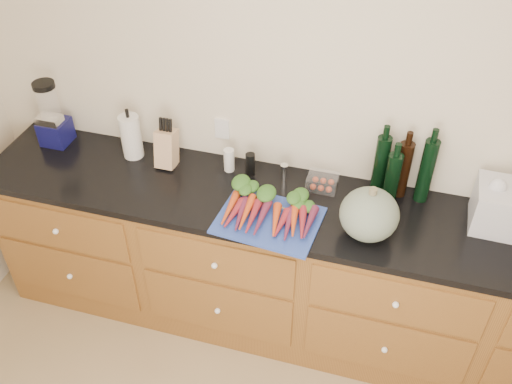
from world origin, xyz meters
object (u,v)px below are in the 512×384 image
(carrots, at_px, (271,210))
(paper_towel, at_px, (131,137))
(blender_appliance, at_px, (52,117))
(cutting_board, at_px, (269,220))
(knife_block, at_px, (167,148))
(tomato_box, at_px, (322,182))
(squash, at_px, (369,214))

(carrots, xyz_separation_m, paper_towel, (-0.87, 0.28, 0.09))
(blender_appliance, distance_m, paper_towel, 0.48)
(blender_appliance, bearing_deg, cutting_board, -13.25)
(knife_block, bearing_deg, paper_towel, 174.72)
(paper_towel, bearing_deg, tomato_box, 0.53)
(cutting_board, xyz_separation_m, blender_appliance, (-1.35, 0.32, 0.16))
(cutting_board, xyz_separation_m, carrots, (-0.00, 0.04, 0.03))
(knife_block, height_order, tomato_box, knife_block)
(squash, bearing_deg, blender_appliance, 171.42)
(paper_towel, xyz_separation_m, knife_block, (0.22, -0.02, -0.02))
(blender_appliance, relative_size, tomato_box, 2.46)
(squash, height_order, blender_appliance, blender_appliance)
(cutting_board, distance_m, tomato_box, 0.39)
(knife_block, relative_size, tomato_box, 1.32)
(squash, distance_m, knife_block, 1.15)
(blender_appliance, bearing_deg, tomato_box, 0.45)
(paper_towel, bearing_deg, blender_appliance, -179.75)
(paper_towel, relative_size, knife_block, 1.22)
(blender_appliance, bearing_deg, carrots, -11.48)
(squash, bearing_deg, knife_block, 167.13)
(blender_appliance, bearing_deg, knife_block, -1.48)
(cutting_board, bearing_deg, blender_appliance, 166.75)
(cutting_board, height_order, paper_towel, paper_towel)
(carrots, distance_m, squash, 0.48)
(paper_towel, bearing_deg, cutting_board, -20.19)
(cutting_board, relative_size, squash, 1.77)
(carrots, bearing_deg, paper_towel, 162.38)
(knife_block, xyz_separation_m, tomato_box, (0.86, 0.03, -0.07))
(cutting_board, distance_m, knife_block, 0.73)
(carrots, bearing_deg, blender_appliance, 168.52)
(carrots, relative_size, blender_appliance, 1.17)
(squash, xyz_separation_m, knife_block, (-1.12, 0.26, -0.02))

